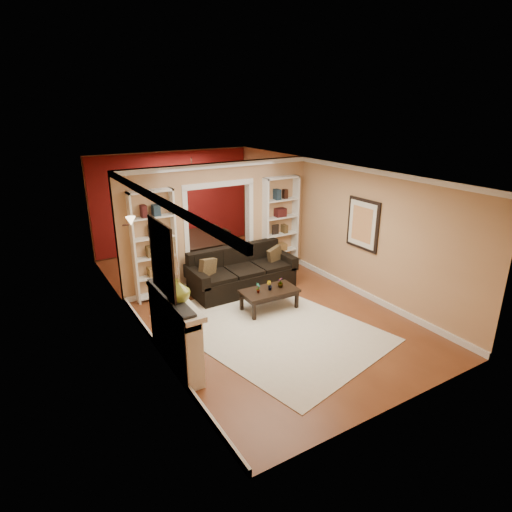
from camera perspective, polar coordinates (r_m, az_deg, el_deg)
floor at (r=9.06m, az=-1.39°, el=-5.73°), size 8.00×8.00×0.00m
ceiling at (r=8.27m, az=-1.55°, el=11.42°), size 8.00×8.00×0.00m
wall_back at (r=12.10m, az=-10.99°, el=7.23°), size 8.00×0.00×8.00m
wall_front at (r=5.70m, az=19.11°, el=-7.96°), size 8.00×0.00×8.00m
wall_left at (r=7.77m, az=-16.04°, el=-0.19°), size 0.00×8.00×8.00m
wall_right at (r=9.83m, az=10.03°, el=4.43°), size 0.00×8.00×8.00m
partition_wall at (r=9.59m, az=-5.04°, el=4.27°), size 4.50×0.15×2.70m
red_back_panel at (r=12.08m, az=-10.93°, el=7.07°), size 4.44×0.04×2.64m
dining_window at (r=11.99m, az=-10.93°, el=8.10°), size 0.78×0.03×0.98m
area_rug at (r=7.97m, az=1.98°, el=-9.49°), size 3.55×4.38×0.01m
sofa at (r=9.32m, az=-1.85°, el=-1.92°), size 2.34×1.01×0.92m
pillow_left at (r=8.88m, az=-6.47°, el=-1.73°), size 0.45×0.30×0.44m
pillow_right at (r=9.65m, az=2.50°, el=-0.05°), size 0.39×0.19×0.37m
coffee_table at (r=8.54m, az=1.79°, el=-5.82°), size 1.14×0.65×0.42m
plant_left at (r=8.28m, az=0.29°, el=-4.26°), size 0.13×0.13×0.21m
plant_center at (r=8.42m, az=1.81°, el=-3.96°), size 0.13×0.13×0.19m
plant_right at (r=8.54m, az=3.28°, el=-3.53°), size 0.16×0.16×0.21m
bookshelf_left at (r=8.95m, az=-13.43°, el=1.31°), size 0.90×0.30×2.30m
bookshelf_right at (r=10.25m, az=3.22°, el=4.17°), size 0.90×0.30×2.30m
fireplace at (r=6.81m, az=-10.59°, el=-9.78°), size 0.32×1.70×1.16m
vase at (r=6.30m, az=-10.36°, el=-4.53°), size 0.40×0.40×0.37m
mirror at (r=6.26m, az=-12.48°, el=-0.30°), size 0.03×0.95×1.10m
wall_sconce at (r=8.16m, az=-16.74°, el=4.23°), size 0.18×0.18×0.22m
framed_art at (r=9.05m, az=14.03°, el=4.13°), size 0.04×0.85×1.05m
dining_table at (r=11.29m, az=-8.03°, el=0.97°), size 1.71×0.95×0.60m
dining_chair_nw at (r=10.81m, az=-10.09°, el=0.54°), size 0.49×0.49×0.80m
dining_chair_ne at (r=11.22m, az=-4.87°, el=1.51°), size 0.52×0.52×0.80m
dining_chair_sw at (r=11.33m, az=-11.22°, el=1.57°), size 0.44×0.44×0.87m
dining_chair_se at (r=11.74m, az=-6.17°, el=2.23°), size 0.46×0.46×0.77m
chandelier at (r=10.78m, az=-8.74°, el=9.49°), size 0.50×0.50×0.30m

